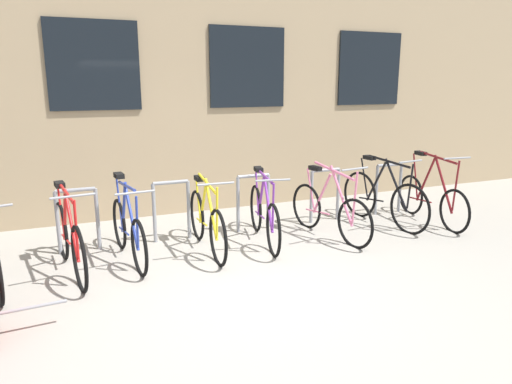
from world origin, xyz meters
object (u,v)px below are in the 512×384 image
object	(u,v)px
bicycle_blue	(128,230)
bicycle_maroon	(431,198)
bicycle_black	(383,198)
bicycle_pink	(329,210)
bicycle_red	(69,239)
bicycle_yellow	(207,222)
bicycle_purple	(264,214)

from	to	relation	value
bicycle_blue	bicycle_maroon	bearing A→B (deg)	-1.83
bicycle_black	bicycle_pink	xyz separation A→B (m)	(-1.08, -0.21, -0.02)
bicycle_black	bicycle_red	xyz separation A→B (m)	(-4.47, -0.21, -0.01)
bicycle_yellow	bicycle_pink	world-z (taller)	bicycle_pink
bicycle_purple	bicycle_black	bearing A→B (deg)	1.72
bicycle_purple	bicycle_red	xyz separation A→B (m)	(-2.46, -0.15, 0.02)
bicycle_black	bicycle_purple	world-z (taller)	bicycle_black
bicycle_pink	bicycle_maroon	world-z (taller)	bicycle_maroon
bicycle_pink	bicycle_blue	bearing A→B (deg)	176.72
bicycle_pink	bicycle_red	distance (m)	3.39
bicycle_purple	bicycle_maroon	size ratio (longest dim) A/B	1.01
bicycle_blue	bicycle_purple	size ratio (longest dim) A/B	0.97
bicycle_maroon	bicycle_black	bearing A→B (deg)	165.12
bicycle_maroon	bicycle_pink	bearing A→B (deg)	-179.66
bicycle_blue	bicycle_pink	xyz separation A→B (m)	(2.72, -0.16, 0.00)
bicycle_black	bicycle_purple	bearing A→B (deg)	-178.28
bicycle_blue	bicycle_maroon	world-z (taller)	bicycle_maroon
bicycle_blue	bicycle_yellow	bearing A→B (deg)	-2.63
bicycle_black	bicycle_red	world-z (taller)	bicycle_black
bicycle_yellow	bicycle_blue	xyz separation A→B (m)	(-0.98, 0.04, -0.00)
bicycle_blue	bicycle_pink	bearing A→B (deg)	-3.28
bicycle_black	bicycle_yellow	size ratio (longest dim) A/B	1.03
bicycle_yellow	bicycle_black	bearing A→B (deg)	2.02
bicycle_yellow	bicycle_blue	bearing A→B (deg)	177.37
bicycle_maroon	bicycle_red	size ratio (longest dim) A/B	0.96
bicycle_black	bicycle_yellow	xyz separation A→B (m)	(-2.82, -0.10, -0.02)
bicycle_red	bicycle_purple	bearing A→B (deg)	3.57
bicycle_purple	bicycle_maroon	xyz separation A→B (m)	(2.76, -0.14, 0.00)
bicycle_yellow	bicycle_red	bearing A→B (deg)	-176.02
bicycle_black	bicycle_red	size ratio (longest dim) A/B	0.99
bicycle_blue	bicycle_red	distance (m)	0.69
bicycle_blue	bicycle_maroon	xyz separation A→B (m)	(4.55, -0.15, 0.01)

